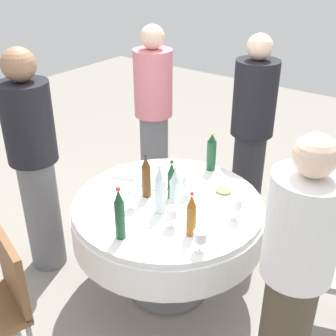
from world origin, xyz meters
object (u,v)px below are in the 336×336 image
plate_left (223,192)px  bottle_dark_green_near (120,215)px  bottle_dark_green_east (172,181)px  person_south (154,114)px  bottle_clear_south (160,191)px  plate_inner (157,181)px  dining_table (168,221)px  wine_glass_left (132,194)px  person_near (294,277)px  bottle_clear_front (175,189)px  bottle_brown_north (146,177)px  chair_north (335,261)px  bottle_dark_green_far (211,152)px  wine_glass_front (172,213)px  person_far (34,162)px  wine_glass_north (187,181)px  person_right (251,133)px  bottle_amber_right (191,216)px  wine_glass_east (236,205)px  wine_glass_south (200,237)px

plate_left → bottle_dark_green_near: bearing=73.3°
bottle_dark_green_east → person_south: person_south is taller
bottle_clear_south → plate_inner: (0.24, -0.28, -0.14)m
dining_table → bottle_dark_green_near: size_ratio=3.89×
wine_glass_left → person_near: 1.10m
bottle_clear_front → bottle_brown_north: 0.23m
bottle_clear_south → bottle_clear_front: 0.11m
dining_table → chair_north: size_ratio=1.46×
bottle_dark_green_far → chair_north: size_ratio=0.34×
wine_glass_front → wine_glass_left: bearing=-3.3°
person_far → chair_north: (-1.93, -0.67, -0.36)m
plate_left → bottle_brown_north: bearing=39.2°
bottle_clear_south → bottle_dark_green_east: (0.04, -0.18, -0.03)m
bottle_clear_south → person_south: size_ratio=0.20×
wine_glass_north → person_far: bearing=25.2°
bottle_dark_green_far → bottle_dark_green_near: bearing=91.3°
bottle_clear_front → person_south: 1.37m
dining_table → person_right: person_right is taller
wine_glass_left → person_far: size_ratio=0.08×
bottle_amber_right → person_south: person_south is taller
bottle_clear_south → bottle_dark_green_east: size_ratio=1.20×
person_south → chair_north: 2.01m
bottle_clear_front → person_right: bearing=-88.1°
bottle_dark_green_far → person_far: bearing=43.7°
person_right → bottle_brown_north: bearing=-98.0°
bottle_dark_green_far → bottle_clear_south: bearing=93.5°
bottle_dark_green_far → chair_north: bearing=169.1°
dining_table → wine_glass_east: wine_glass_east is taller
plate_left → bottle_clear_front: bearing=63.4°
wine_glass_south → person_near: 0.52m
bottle_dark_green_far → bottle_amber_right: bottle_dark_green_far is taller
bottle_dark_green_far → wine_glass_south: (-0.45, 0.85, -0.04)m
bottle_clear_south → person_far: person_far is taller
bottle_brown_north → plate_left: 0.53m
dining_table → wine_glass_south: bearing=145.7°
wine_glass_east → bottle_clear_south: bearing=26.4°
wine_glass_north → bottle_dark_green_near: bearing=85.9°
plate_left → plate_inner: bearing=16.9°
plate_inner → person_far: person_far is taller
bottle_dark_green_east → wine_glass_front: 0.33m
bottle_dark_green_far → wine_glass_front: size_ratio=2.24×
dining_table → bottle_dark_green_near: bottle_dark_green_near is taller
bottle_amber_right → person_south: 1.66m
bottle_dark_green_far → wine_glass_left: size_ratio=2.15×
bottle_clear_front → wine_glass_left: bottle_clear_front is taller
bottle_dark_green_east → wine_glass_north: size_ratio=1.80×
bottle_dark_green_near → person_right: person_right is taller
dining_table → bottle_clear_south: 0.33m
bottle_clear_front → bottle_dark_green_east: bottle_clear_front is taller
bottle_brown_north → chair_north: bearing=-162.2°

